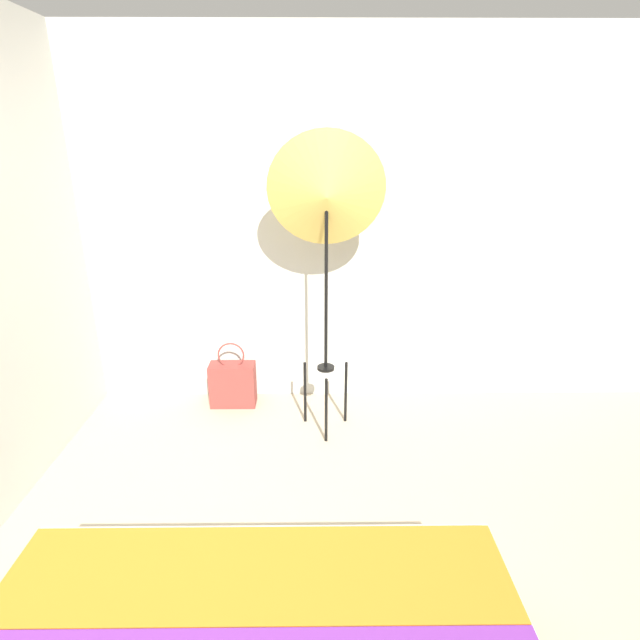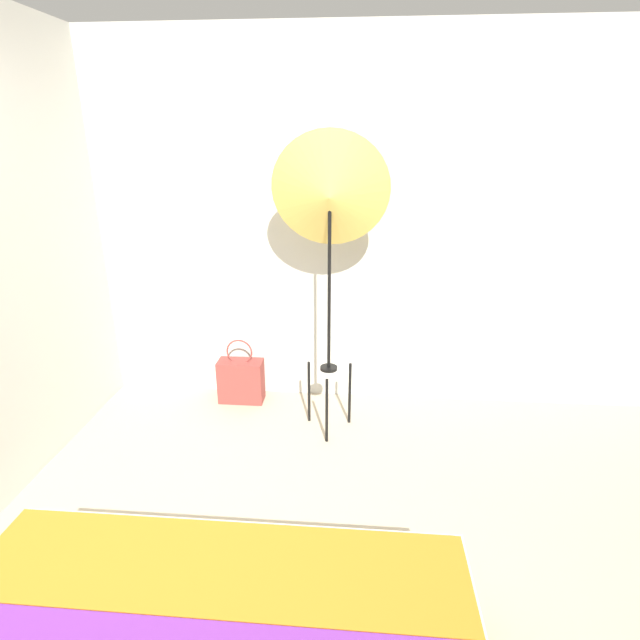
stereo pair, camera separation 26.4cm
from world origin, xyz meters
The scene contains 3 objects.
wall_back centered at (0.00, 2.20, 1.30)m, with size 8.00×0.05×2.60m.
photo_umbrella centered at (0.40, 1.68, 1.58)m, with size 0.72×0.33×1.96m.
tote_bag centered at (-0.29, 2.01, 0.17)m, with size 0.34×0.16×0.51m.
Camera 2 is at (0.60, -1.33, 1.91)m, focal length 28.00 mm.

